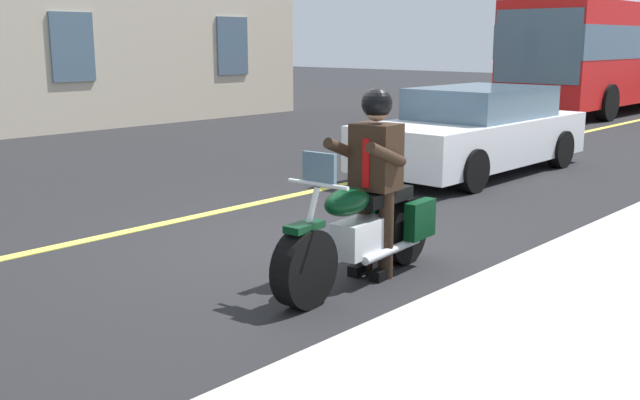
# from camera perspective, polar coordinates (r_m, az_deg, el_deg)

# --- Properties ---
(ground_plane) EXTENTS (80.00, 80.00, 0.00)m
(ground_plane) POSITION_cam_1_polar(r_m,az_deg,el_deg) (7.85, -0.55, -3.64)
(ground_plane) COLOR black
(lane_center_stripe) EXTENTS (60.00, 0.16, 0.01)m
(lane_center_stripe) POSITION_cam_1_polar(r_m,az_deg,el_deg) (9.28, -9.64, -1.29)
(lane_center_stripe) COLOR #E5DB4C
(lane_center_stripe) RESTS_ON ground_plane
(motorcycle_main) EXTENTS (2.22, 0.72, 1.26)m
(motorcycle_main) POSITION_cam_1_polar(r_m,az_deg,el_deg) (6.65, 3.33, -2.54)
(motorcycle_main) COLOR black
(motorcycle_main) RESTS_ON ground_plane
(rider_main) EXTENTS (0.66, 0.59, 1.74)m
(rider_main) POSITION_cam_1_polar(r_m,az_deg,el_deg) (6.69, 4.28, 2.64)
(rider_main) COLOR black
(rider_main) RESTS_ON ground_plane
(bus_near) EXTENTS (11.05, 2.70, 3.30)m
(bus_near) POSITION_cam_1_polar(r_m,az_deg,el_deg) (25.28, 22.02, 10.75)
(bus_near) COLOR red
(bus_near) RESTS_ON ground_plane
(car_dark) EXTENTS (4.60, 1.92, 1.40)m
(car_dark) POSITION_cam_1_polar(r_m,az_deg,el_deg) (12.46, 11.96, 5.25)
(car_dark) COLOR white
(car_dark) RESTS_ON ground_plane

